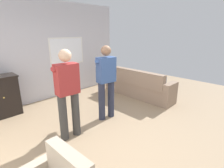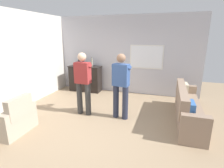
{
  "view_description": "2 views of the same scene",
  "coord_description": "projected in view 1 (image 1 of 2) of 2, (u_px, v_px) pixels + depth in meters",
  "views": [
    {
      "loc": [
        -2.17,
        -2.27,
        1.97
      ],
      "look_at": [
        0.32,
        0.21,
        0.9
      ],
      "focal_mm": 28.0,
      "sensor_mm": 36.0,
      "label": 1
    },
    {
      "loc": [
        1.47,
        -3.62,
        2.1
      ],
      "look_at": [
        0.24,
        0.2,
        0.98
      ],
      "focal_mm": 28.0,
      "sensor_mm": 36.0,
      "label": 2
    }
  ],
  "objects": [
    {
      "name": "person_standing_left",
      "position": [
        67.0,
        91.0,
        3.15
      ],
      "size": [
        0.56,
        0.49,
        1.68
      ],
      "color": "#383838",
      "rests_on": "ground"
    },
    {
      "name": "ground",
      "position": [
        108.0,
        131.0,
        3.58
      ],
      "size": [
        10.4,
        10.4,
        0.0
      ],
      "primitive_type": "plane",
      "color": "#9E8466"
    },
    {
      "name": "person_standing_right",
      "position": [
        106.0,
        79.0,
        3.88
      ],
      "size": [
        0.55,
        0.5,
        1.68
      ],
      "color": "#282D42",
      "rests_on": "ground"
    },
    {
      "name": "couch",
      "position": [
        137.0,
        86.0,
        5.41
      ],
      "size": [
        0.57,
        2.34,
        0.86
      ],
      "color": "gray",
      "rests_on": "ground"
    },
    {
      "name": "wall_back_with_window",
      "position": [
        44.0,
        52.0,
        4.97
      ],
      "size": [
        5.2,
        0.15,
        2.8
      ],
      "color": "silver",
      "rests_on": "ground"
    }
  ]
}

